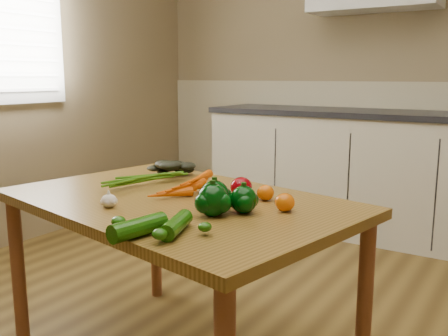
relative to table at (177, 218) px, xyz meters
name	(u,v)px	position (x,y,z in m)	size (l,w,h in m)	color
room	(221,47)	(0.13, 0.12, 0.63)	(4.04, 5.04, 2.64)	brown
counter_run	(403,175)	(0.34, 2.13, -0.16)	(2.84, 0.64, 1.14)	beige
table	(177,218)	(0.00, 0.00, 0.00)	(1.43, 1.07, 0.70)	olive
carrot_bunch	(173,183)	(-0.08, 0.08, 0.11)	(0.24, 0.19, 0.06)	#ED5D05
leafy_greens	(171,165)	(-0.29, 0.33, 0.12)	(0.19, 0.17, 0.09)	black
garlic_bulb	(109,201)	(-0.12, -0.23, 0.10)	(0.05, 0.05, 0.05)	white
pepper_a	(215,196)	(0.22, -0.08, 0.13)	(0.10, 0.10, 0.10)	#023006
pepper_b	(244,200)	(0.31, -0.04, 0.12)	(0.09, 0.09, 0.09)	#023006
pepper_c	(213,200)	(0.25, -0.12, 0.13)	(0.10, 0.10, 0.10)	#023006
tomato_a	(241,187)	(0.19, 0.15, 0.12)	(0.08, 0.08, 0.08)	#7F0209
tomato_b	(266,193)	(0.30, 0.15, 0.11)	(0.06, 0.06, 0.06)	#DE5D05
tomato_c	(285,202)	(0.42, 0.05, 0.11)	(0.07, 0.07, 0.06)	#DE5D05
zucchini_a	(176,225)	(0.26, -0.33, 0.10)	(0.05, 0.05, 0.17)	#154A07
zucchini_b	(138,227)	(0.19, -0.42, 0.10)	(0.05, 0.05, 0.18)	#154A07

